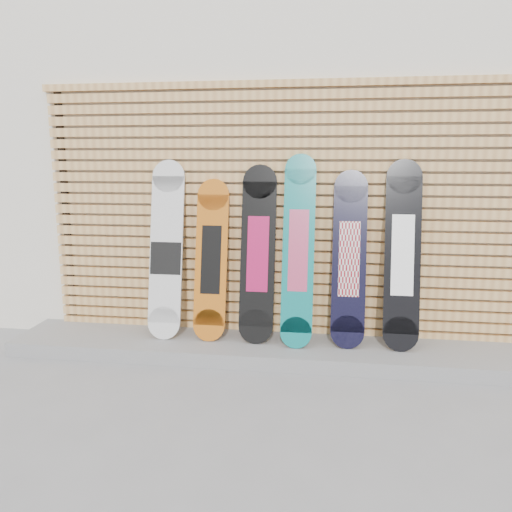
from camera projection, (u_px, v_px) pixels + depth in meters
The scene contains 10 objects.
ground at pixel (291, 393), 3.58m from camera, with size 80.00×80.00×0.00m, color gray.
building at pixel (350, 147), 6.57m from camera, with size 12.00×5.00×3.60m, color beige.
concrete_step at pixel (279, 349), 4.25m from camera, with size 4.60×0.70×0.12m, color gray.
slat_wall at pixel (283, 211), 4.31m from camera, with size 4.26×0.08×2.29m.
snowboard_0 at pixel (166, 251), 4.32m from camera, with size 0.29×0.35×1.53m.
snowboard_1 at pixel (211, 260), 4.29m from camera, with size 0.28×0.34×1.37m.
snowboard_2 at pixel (258, 254), 4.22m from camera, with size 0.29×0.34×1.49m.
snowboard_3 at pixel (298, 250), 4.13m from camera, with size 0.26×0.40×1.58m.
snowboard_4 at pixel (349, 259), 4.11m from camera, with size 0.28×0.35×1.45m.
snowboard_5 at pixel (402, 255), 4.05m from camera, with size 0.29×0.35×1.54m.
Camera 1 is at (0.22, -3.33, 1.66)m, focal length 35.00 mm.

